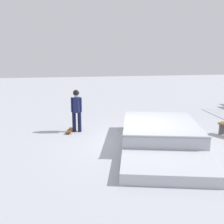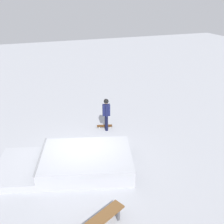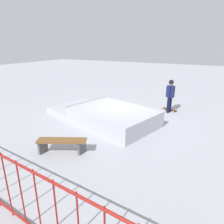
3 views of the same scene
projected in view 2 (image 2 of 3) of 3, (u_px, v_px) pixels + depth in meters
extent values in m
plane|color=#A8AAB2|center=(83.00, 158.00, 11.31)|extent=(60.00, 60.00, 0.00)
cube|color=#B0B3BB|center=(86.00, 161.00, 10.48)|extent=(4.17, 3.48, 0.70)
cube|color=#B0B3BB|center=(19.00, 168.00, 10.40)|extent=(2.44, 2.99, 0.30)
cylinder|color=gray|center=(40.00, 156.00, 10.22)|extent=(0.78, 2.52, 0.08)
cylinder|color=black|center=(106.00, 121.00, 13.57)|extent=(0.15, 0.15, 0.82)
cylinder|color=black|center=(107.00, 123.00, 13.37)|extent=(0.15, 0.15, 0.82)
cube|color=#191E4C|center=(106.00, 110.00, 13.17)|extent=(0.42, 0.30, 0.60)
cylinder|color=#191E4C|center=(106.00, 109.00, 13.33)|extent=(0.09, 0.09, 0.60)
cylinder|color=#191E4C|center=(107.00, 111.00, 13.01)|extent=(0.09, 0.09, 0.60)
sphere|color=tan|center=(106.00, 102.00, 12.98)|extent=(0.22, 0.22, 0.22)
sphere|color=black|center=(106.00, 101.00, 12.97)|extent=(0.25, 0.25, 0.25)
cube|color=#593314|center=(105.00, 126.00, 13.84)|extent=(0.82, 0.40, 0.02)
cylinder|color=silver|center=(110.00, 125.00, 13.98)|extent=(0.06, 0.04, 0.06)
cylinder|color=silver|center=(110.00, 127.00, 13.78)|extent=(0.06, 0.04, 0.06)
cylinder|color=silver|center=(99.00, 126.00, 13.95)|extent=(0.06, 0.04, 0.06)
cylinder|color=silver|center=(99.00, 128.00, 13.74)|extent=(0.06, 0.04, 0.06)
cube|color=brown|center=(102.00, 218.00, 7.73)|extent=(1.61, 1.08, 0.06)
cube|color=#4C4C51|center=(117.00, 212.00, 8.26)|extent=(0.08, 0.36, 0.42)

